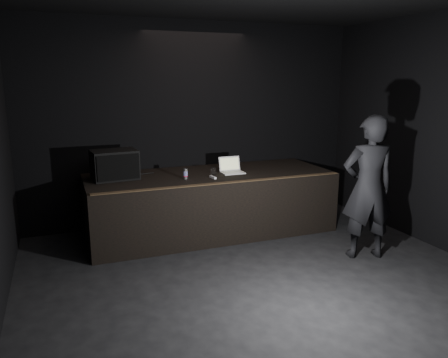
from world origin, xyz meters
name	(u,v)px	position (x,y,z in m)	size (l,w,h in m)	color
ground	(290,308)	(0.00, 0.00, 0.00)	(7.00, 7.00, 0.00)	black
room_walls	(297,129)	(0.00, 0.00, 2.02)	(6.10, 7.10, 3.52)	black
stage_riser	(210,203)	(0.00, 2.73, 0.50)	(4.00, 1.50, 1.00)	black
riser_lip	(226,183)	(0.00, 2.02, 1.01)	(3.92, 0.10, 0.01)	brown
stage_monitor	(115,165)	(-1.51, 2.88, 1.23)	(0.72, 0.56, 0.45)	black
cable	(128,176)	(-1.29, 3.02, 1.01)	(0.02, 0.02, 0.86)	black
laptop	(231,169)	(0.36, 2.69, 1.07)	(0.37, 0.33, 0.25)	white
beer_can	(185,174)	(-0.49, 2.49, 1.08)	(0.07, 0.07, 0.17)	silver
plastic_cup	(213,171)	(0.02, 2.63, 1.06)	(0.09, 0.09, 0.11)	white
wii_remote	(213,177)	(-0.07, 2.39, 1.02)	(0.04, 0.17, 0.03)	white
person	(368,188)	(1.73, 0.93, 1.03)	(0.75, 0.49, 2.05)	black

